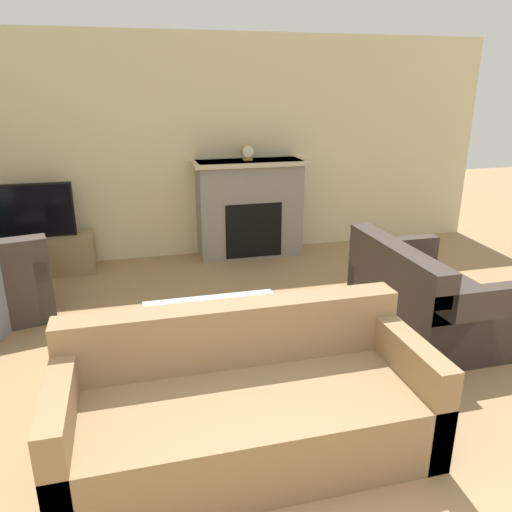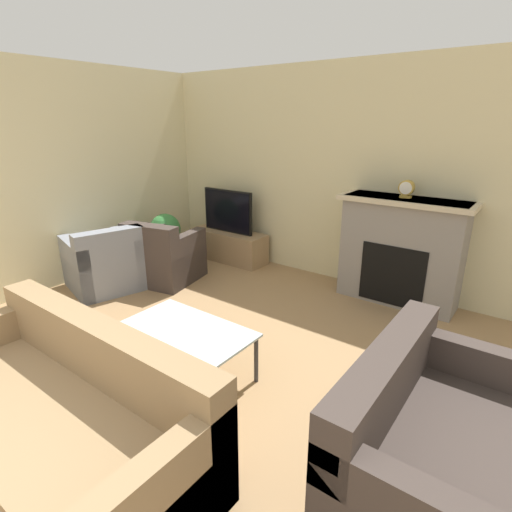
{
  "view_description": "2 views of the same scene",
  "coord_description": "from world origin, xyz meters",
  "px_view_note": "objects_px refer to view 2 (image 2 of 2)",
  "views": [
    {
      "loc": [
        -0.54,
        -1.32,
        2.1
      ],
      "look_at": [
        0.5,
        2.68,
        0.68
      ],
      "focal_mm": 35.0,
      "sensor_mm": 36.0,
      "label": 1
    },
    {
      "loc": [
        2.18,
        0.24,
        2.03
      ],
      "look_at": [
        0.11,
        3.02,
        0.84
      ],
      "focal_mm": 28.0,
      "sensor_mm": 36.0,
      "label": 2
    }
  ],
  "objects_px": {
    "couch_sectional": "(62,418)",
    "potted_plant": "(166,232)",
    "tv": "(228,211)",
    "armchair_by_window": "(105,266)",
    "couch_loveseat": "(433,448)",
    "coffee_table": "(189,332)",
    "armchair_accent": "(164,259)",
    "mantel_clock": "(406,189)"
  },
  "relations": [
    {
      "from": "couch_sectional",
      "to": "potted_plant",
      "type": "xyz_separation_m",
      "value": [
        -2.21,
        2.79,
        0.2
      ]
    },
    {
      "from": "tv",
      "to": "potted_plant",
      "type": "bearing_deg",
      "value": -130.35
    },
    {
      "from": "armchair_by_window",
      "to": "couch_loveseat",
      "type": "bearing_deg",
      "value": 96.64
    },
    {
      "from": "coffee_table",
      "to": "potted_plant",
      "type": "bearing_deg",
      "value": 142.5
    },
    {
      "from": "tv",
      "to": "armchair_accent",
      "type": "relative_size",
      "value": 0.91
    },
    {
      "from": "potted_plant",
      "to": "mantel_clock",
      "type": "distance_m",
      "value": 3.29
    },
    {
      "from": "coffee_table",
      "to": "potted_plant",
      "type": "height_order",
      "value": "potted_plant"
    },
    {
      "from": "armchair_accent",
      "to": "coffee_table",
      "type": "xyz_separation_m",
      "value": [
        1.76,
        -1.26,
        0.09
      ]
    },
    {
      "from": "armchair_by_window",
      "to": "armchair_accent",
      "type": "height_order",
      "value": "same"
    },
    {
      "from": "armchair_accent",
      "to": "coffee_table",
      "type": "bearing_deg",
      "value": 132.09
    },
    {
      "from": "couch_sectional",
      "to": "couch_loveseat",
      "type": "xyz_separation_m",
      "value": [
        1.9,
        1.12,
        0.0
      ]
    },
    {
      "from": "couch_sectional",
      "to": "armchair_accent",
      "type": "height_order",
      "value": "same"
    },
    {
      "from": "couch_loveseat",
      "to": "armchair_accent",
      "type": "height_order",
      "value": "same"
    },
    {
      "from": "coffee_table",
      "to": "tv",
      "type": "bearing_deg",
      "value": 124.1
    },
    {
      "from": "tv",
      "to": "couch_loveseat",
      "type": "relative_size",
      "value": 0.6
    },
    {
      "from": "couch_loveseat",
      "to": "mantel_clock",
      "type": "distance_m",
      "value": 2.83
    },
    {
      "from": "couch_loveseat",
      "to": "armchair_by_window",
      "type": "xyz_separation_m",
      "value": [
        -4.05,
        0.62,
        0.01
      ]
    },
    {
      "from": "couch_sectional",
      "to": "coffee_table",
      "type": "xyz_separation_m",
      "value": [
        0.01,
        1.09,
        0.1
      ]
    },
    {
      "from": "armchair_accent",
      "to": "mantel_clock",
      "type": "relative_size",
      "value": 4.89
    },
    {
      "from": "couch_loveseat",
      "to": "potted_plant",
      "type": "relative_size",
      "value": 1.9
    },
    {
      "from": "potted_plant",
      "to": "mantel_clock",
      "type": "bearing_deg",
      "value": 13.87
    },
    {
      "from": "coffee_table",
      "to": "potted_plant",
      "type": "relative_size",
      "value": 1.43
    },
    {
      "from": "armchair_accent",
      "to": "couch_loveseat",
      "type": "bearing_deg",
      "value": 149.14
    },
    {
      "from": "armchair_by_window",
      "to": "coffee_table",
      "type": "distance_m",
      "value": 2.25
    },
    {
      "from": "couch_loveseat",
      "to": "coffee_table",
      "type": "relative_size",
      "value": 1.33
    },
    {
      "from": "potted_plant",
      "to": "tv",
      "type": "bearing_deg",
      "value": 49.65
    },
    {
      "from": "tv",
      "to": "coffee_table",
      "type": "distance_m",
      "value": 2.92
    },
    {
      "from": "armchair_accent",
      "to": "mantel_clock",
      "type": "bearing_deg",
      "value": -167.64
    },
    {
      "from": "couch_loveseat",
      "to": "tv",
      "type": "bearing_deg",
      "value": 56.05
    },
    {
      "from": "armchair_by_window",
      "to": "armchair_accent",
      "type": "bearing_deg",
      "value": 162.12
    },
    {
      "from": "couch_loveseat",
      "to": "armchair_by_window",
      "type": "distance_m",
      "value": 4.1
    },
    {
      "from": "couch_sectional",
      "to": "coffee_table",
      "type": "height_order",
      "value": "couch_sectional"
    },
    {
      "from": "tv",
      "to": "mantel_clock",
      "type": "height_order",
      "value": "mantel_clock"
    },
    {
      "from": "tv",
      "to": "couch_loveseat",
      "type": "height_order",
      "value": "tv"
    },
    {
      "from": "armchair_by_window",
      "to": "potted_plant",
      "type": "bearing_deg",
      "value": -161.45
    },
    {
      "from": "armchair_by_window",
      "to": "potted_plant",
      "type": "distance_m",
      "value": 1.07
    },
    {
      "from": "tv",
      "to": "couch_sectional",
      "type": "xyz_separation_m",
      "value": [
        1.62,
        -3.49,
        -0.47
      ]
    },
    {
      "from": "mantel_clock",
      "to": "tv",
      "type": "bearing_deg",
      "value": -178.5
    },
    {
      "from": "couch_loveseat",
      "to": "mantel_clock",
      "type": "xyz_separation_m",
      "value": [
        -1.02,
        2.43,
        1.03
      ]
    },
    {
      "from": "armchair_by_window",
      "to": "tv",
      "type": "bearing_deg",
      "value": 178.38
    },
    {
      "from": "couch_sectional",
      "to": "armchair_accent",
      "type": "relative_size",
      "value": 2.27
    },
    {
      "from": "armchair_accent",
      "to": "armchair_by_window",
      "type": "bearing_deg",
      "value": 44.59
    }
  ]
}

